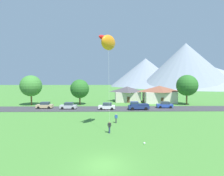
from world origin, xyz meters
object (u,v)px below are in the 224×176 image
object	(u,v)px
parked_car_tan_mid_west	(45,105)
parked_car_blue_east_end	(165,105)
house_leftmost	(127,94)
parked_car_white_west_end	(107,106)
tree_center	(80,89)
tree_left_of_center	(187,85)
watcher_person	(116,118)
kite_flyer_with_kite	(108,43)
tree_near_left	(31,86)
parked_car_silver_mid_east	(69,106)
soccer_ball	(144,143)
pickup_truck_navy_west_side	(138,106)
house_left_center	(159,94)

from	to	relation	value
parked_car_tan_mid_west	parked_car_blue_east_end	xyz separation A→B (m)	(32.07, 0.23, 0.00)
house_leftmost	parked_car_white_west_end	bearing A→B (deg)	-112.34
parked_car_white_west_end	house_leftmost	bearing A→B (deg)	67.66
tree_center	parked_car_blue_east_end	bearing A→B (deg)	-15.46
tree_left_of_center	watcher_person	bearing A→B (deg)	-135.58
house_leftmost	parked_car_blue_east_end	xyz separation A→B (m)	(8.66, -14.60, -1.80)
house_leftmost	parked_car_tan_mid_west	distance (m)	27.77
tree_center	parked_car_white_west_end	world-z (taller)	tree_center
parked_car_tan_mid_west	kite_flyer_with_kite	size ratio (longest dim) A/B	0.29
tree_near_left	parked_car_silver_mid_east	bearing A→B (deg)	-29.74
tree_center	soccer_ball	bearing A→B (deg)	-68.23
pickup_truck_navy_west_side	soccer_ball	distance (m)	23.88
house_leftmost	house_left_center	xyz separation A→B (m)	(10.26, -3.67, 0.21)
parked_car_white_west_end	parked_car_blue_east_end	xyz separation A→B (m)	(15.58, 2.23, 0.00)
pickup_truck_navy_west_side	soccer_ball	size ratio (longest dim) A/B	21.83
parked_car_tan_mid_west	pickup_truck_navy_west_side	bearing A→B (deg)	-5.71
house_left_center	parked_car_white_west_end	distance (m)	21.73
parked_car_blue_east_end	soccer_ball	world-z (taller)	parked_car_blue_east_end
parked_car_tan_mid_west	watcher_person	size ratio (longest dim) A/B	2.53
kite_flyer_with_kite	house_left_center	bearing A→B (deg)	61.89
tree_center	house_leftmost	bearing A→B (deg)	27.65
house_leftmost	pickup_truck_navy_west_side	size ratio (longest dim) A/B	1.72
tree_center	house_left_center	bearing A→B (deg)	9.60
tree_near_left	parked_car_tan_mid_west	world-z (taller)	tree_near_left
house_leftmost	house_left_center	world-z (taller)	house_left_center
kite_flyer_with_kite	tree_left_of_center	bearing A→B (deg)	48.09
parked_car_silver_mid_east	tree_near_left	bearing A→B (deg)	150.26
tree_left_of_center	parked_car_tan_mid_west	xyz separation A→B (m)	(-40.65, -6.21, -5.03)
tree_near_left	pickup_truck_navy_west_side	bearing A→B (deg)	-15.79
parked_car_silver_mid_east	pickup_truck_navy_west_side	distance (m)	17.96
house_left_center	soccer_ball	size ratio (longest dim) A/B	44.80
house_left_center	pickup_truck_navy_west_side	distance (m)	16.56
parked_car_tan_mid_west	tree_left_of_center	bearing A→B (deg)	8.69
pickup_truck_navy_west_side	watcher_person	world-z (taller)	pickup_truck_navy_west_side
tree_left_of_center	parked_car_tan_mid_west	size ratio (longest dim) A/B	2.14
pickup_truck_navy_west_side	parked_car_blue_east_end	bearing A→B (deg)	19.13
tree_left_of_center	parked_car_blue_east_end	xyz separation A→B (m)	(-8.58, -5.99, -5.03)
tree_center	kite_flyer_with_kite	xyz separation A→B (m)	(8.73, -27.08, 8.47)
parked_car_silver_mid_east	house_left_center	bearing A→B (deg)	24.15
tree_left_of_center	pickup_truck_navy_west_side	world-z (taller)	tree_left_of_center
kite_flyer_with_kite	soccer_ball	world-z (taller)	kite_flyer_with_kite
parked_car_tan_mid_west	soccer_ball	bearing A→B (deg)	-50.75
tree_near_left	parked_car_tan_mid_west	bearing A→B (deg)	-45.09
parked_car_tan_mid_west	tree_near_left	bearing A→B (deg)	134.91
tree_left_of_center	parked_car_white_west_end	xyz separation A→B (m)	(-24.15, -8.22, -5.03)
house_left_center	parked_car_silver_mid_east	size ratio (longest dim) A/B	2.53
house_leftmost	watcher_person	size ratio (longest dim) A/B	5.38
tree_left_of_center	watcher_person	world-z (taller)	tree_left_of_center
parked_car_blue_east_end	kite_flyer_with_kite	world-z (taller)	kite_flyer_with_kite
pickup_truck_navy_west_side	kite_flyer_with_kite	bearing A→B (deg)	-112.82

